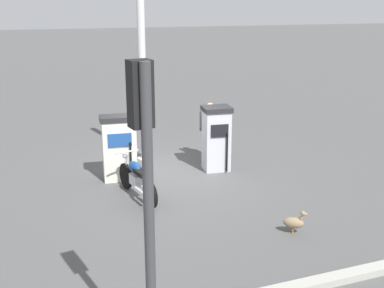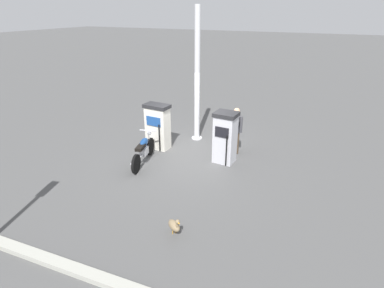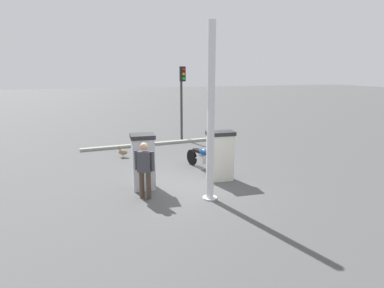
% 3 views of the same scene
% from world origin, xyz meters
% --- Properties ---
extents(ground_plane, '(120.00, 120.00, 0.00)m').
position_xyz_m(ground_plane, '(0.00, 0.00, 0.00)').
color(ground_plane, '#4C4C4C').
extents(fuel_pump_near, '(0.58, 0.90, 1.60)m').
position_xyz_m(fuel_pump_near, '(0.07, -1.24, 0.81)').
color(fuel_pump_near, silver).
rests_on(fuel_pump_near, ground).
extents(fuel_pump_far, '(0.67, 0.73, 1.66)m').
position_xyz_m(fuel_pump_far, '(0.07, 1.24, 0.84)').
color(fuel_pump_far, silver).
rests_on(fuel_pump_far, ground).
extents(motorcycle_near_pump, '(1.86, 0.66, 0.94)m').
position_xyz_m(motorcycle_near_pump, '(1.27, -1.05, 0.44)').
color(motorcycle_near_pump, black).
rests_on(motorcycle_near_pump, ground).
extents(attendant_person, '(0.37, 0.54, 1.59)m').
position_xyz_m(attendant_person, '(-0.72, 1.33, 0.91)').
color(attendant_person, '#473828').
rests_on(attendant_person, ground).
extents(wandering_duck, '(0.37, 0.44, 0.48)m').
position_xyz_m(wandering_duck, '(3.86, 1.46, 0.23)').
color(wandering_duck, '#847051').
rests_on(wandering_duck, ground).
extents(roadside_traffic_light, '(0.40, 0.28, 3.68)m').
position_xyz_m(roadside_traffic_light, '(6.41, -1.85, 2.52)').
color(roadside_traffic_light, '#38383A').
rests_on(roadside_traffic_light, ground).
extents(canopy_support_pole, '(0.40, 0.40, 4.69)m').
position_xyz_m(canopy_support_pole, '(-1.29, -0.36, 2.27)').
color(canopy_support_pole, silver).
rests_on(canopy_support_pole, ground).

